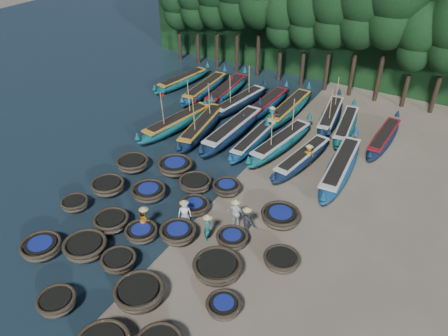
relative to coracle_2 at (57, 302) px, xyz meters
The scene contains 52 objects.
ground 9.79m from the coracle_2, 78.39° to the left, with size 120.00×120.00×0.00m, color gray.
foliage_wall 33.45m from the coracle_2, 86.60° to the left, with size 40.00×3.00×10.00m, color black.
coracle_2 is the anchor object (origin of this frame).
coracle_5 3.99m from the coracle_2, 149.10° to the left, with size 2.14×2.14×0.69m.
coracle_6 3.48m from the coracle_2, 114.16° to the left, with size 2.73×2.73×0.78m.
coracle_7 3.40m from the coracle_2, 78.36° to the left, with size 1.79×1.79×0.68m.
coracle_8 3.66m from the coracle_2, 37.54° to the left, with size 2.77×2.77×0.81m.
coracle_9 7.50m from the coracle_2, 28.66° to the left, with size 1.76×1.76×0.66m.
coracle_10 7.26m from the coracle_2, 130.14° to the left, with size 1.70×1.70×0.63m.
coracle_11 5.63m from the coracle_2, 107.29° to the left, with size 2.11×2.11×0.73m.
coracle_12 5.56m from the coracle_2, 86.91° to the left, with size 1.96×1.96×0.64m.
coracle_13 6.78m from the coracle_2, 72.29° to the left, with size 2.35×2.35×0.75m.
coracle_14 7.47m from the coracle_2, 46.14° to the left, with size 2.97×2.97×0.79m.
coracle_15 8.81m from the coracle_2, 118.12° to the left, with size 2.26×2.26×0.75m.
coracle_16 8.75m from the coracle_2, 100.69° to the left, with size 2.26×2.26×0.70m.
coracle_17 9.00m from the coracle_2, 80.47° to the left, with size 1.84×1.84×0.63m.
coracle_18 8.94m from the coracle_2, 57.82° to the left, with size 1.95×1.95×0.69m.
coracle_19 10.69m from the coracle_2, 44.35° to the left, with size 1.85×1.85×0.67m.
coracle_20 11.48m from the coracle_2, 113.30° to the left, with size 2.19×2.19×0.72m.
coracle_21 11.79m from the coracle_2, 98.99° to the left, with size 2.54×2.54×0.79m.
coracle_22 10.79m from the coracle_2, 88.38° to the left, with size 2.45×2.45×0.69m.
coracle_23 11.57m from the coracle_2, 78.84° to the left, with size 2.09×2.09×0.71m.
coracle_24 12.20m from the coracle_2, 59.28° to the left, with size 2.24×2.24×0.75m.
long_boat_2 17.43m from the coracle_2, 107.26° to the left, with size 2.78×8.40×3.61m.
long_boat_3 17.33m from the coracle_2, 100.65° to the left, with size 2.78×8.40×3.61m.
long_boat_4 17.73m from the coracle_2, 92.86° to the left, with size 1.75×9.10×1.60m.
long_boat_5 17.32m from the coracle_2, 86.44° to the left, with size 1.29×7.27×1.28m.
long_boat_6 18.10m from the coracle_2, 80.58° to the left, with size 2.66×8.28×3.56m.
long_boat_7 17.51m from the coracle_2, 73.32° to the left, with size 2.45×7.62×1.36m.
long_boat_8 18.47m from the coracle_2, 65.66° to the left, with size 2.14×8.96×1.58m.
long_boat_9 25.80m from the coracle_2, 112.23° to the left, with size 2.38×7.46×1.33m.
long_boat_10 24.26m from the coracle_2, 106.46° to the left, with size 1.94×8.28×1.46m.
long_boat_11 24.27m from the coracle_2, 101.78° to the left, with size 2.09×8.44×1.49m.
long_boat_12 22.56m from the coracle_2, 97.29° to the left, with size 2.43×7.90×3.39m.
long_boat_13 23.02m from the coracle_2, 91.67° to the left, with size 1.64×8.06×1.42m.
long_boat_14 23.27m from the coracle_2, 86.82° to the left, with size 1.64×8.61×1.51m.
long_boat_15 24.17m from the coracle_2, 79.01° to the left, with size 2.51×7.89×3.39m.
long_boat_16 23.56m from the coracle_2, 74.84° to the left, with size 2.23×7.49×1.33m.
long_boat_17 24.12m from the coracle_2, 67.83° to the left, with size 1.59×7.43×1.31m.
fisherman_0 7.95m from the coracle_2, 78.28° to the left, with size 0.87×0.80×1.69m.
fisherman_1 8.06m from the coracle_2, 64.62° to the left, with size 0.53×0.66×1.79m.
fisherman_2 6.18m from the coracle_2, 89.24° to the left, with size 0.93×0.92×1.71m.
fisherman_3 10.18m from the coracle_2, 61.00° to the left, with size 1.08×0.74×1.75m.
fisherman_4 9.90m from the coracle_2, 65.01° to the left, with size 1.05×0.52×1.94m.
fisherman_5 20.37m from the coracle_2, 87.08° to the left, with size 1.33×1.72×2.01m.
fisherman_6 17.71m from the coracle_2, 72.30° to the left, with size 0.87×0.72×1.72m.
tree_0 33.21m from the coracle_2, 115.38° to the left, with size 3.68×3.68×8.68m.
tree_5 30.20m from the coracle_2, 94.89° to the left, with size 3.68×3.68×8.68m.
tree_6 30.23m from the coracle_2, 90.45° to the left, with size 4.09×4.09×9.65m.
tree_7 30.45m from the coracle_2, 86.00° to the left, with size 4.51×4.51×10.63m.
tree_8 30.85m from the coracle_2, 81.60° to the left, with size 4.92×4.92×11.60m.
tree_10 31.40m from the coracle_2, 73.13° to the left, with size 3.68×3.68×8.68m.
Camera 1 is at (11.06, -16.97, 16.23)m, focal length 35.00 mm.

